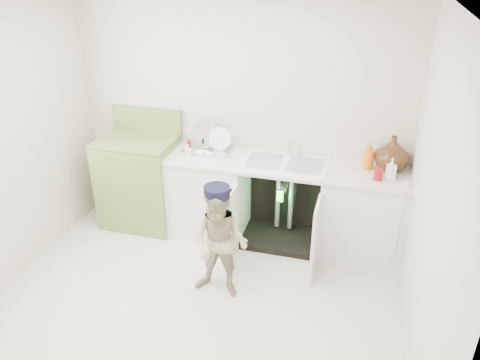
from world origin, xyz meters
name	(u,v)px	position (x,y,z in m)	size (l,w,h in m)	color
ground	(194,304)	(0.00, 0.00, 0.00)	(3.50, 3.50, 0.00)	beige
room_shell	(186,178)	(0.00, 0.00, 1.25)	(6.00, 5.50, 1.26)	beige
counter_run	(286,201)	(0.58, 1.21, 0.48)	(2.44, 1.02, 1.24)	white
avocado_stove	(141,180)	(-1.04, 1.18, 0.51)	(0.80, 0.65, 1.25)	olive
repair_worker	(220,243)	(0.19, 0.22, 0.54)	(0.70, 0.86, 1.07)	tan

